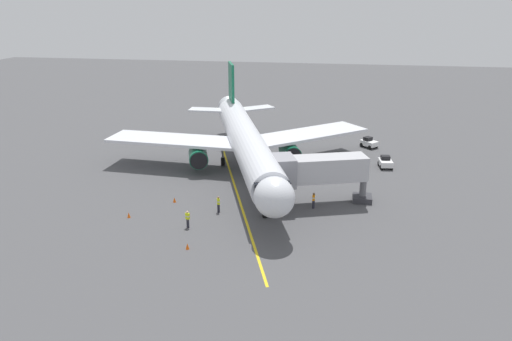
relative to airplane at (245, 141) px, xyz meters
name	(u,v)px	position (x,y,z in m)	size (l,w,h in m)	color
ground_plane	(253,170)	(-0.88, -0.65, -4.00)	(220.00, 220.00, 0.00)	#4C4C4F
apron_lead_in_line	(236,190)	(-0.09, 6.27, -4.00)	(0.24, 40.00, 0.01)	yellow
airplane	(245,141)	(0.00, 0.00, 0.00)	(32.96, 39.20, 11.50)	silver
jet_bridge	(312,170)	(-8.71, 8.96, -0.24)	(11.36, 6.09, 5.40)	#B7B7BC
ground_crew_marshaller	(314,200)	(-9.02, 9.97, -3.12)	(0.26, 0.41, 1.71)	#23232D
ground_crew_wing_walker	(218,204)	(0.36, 12.59, -3.12)	(0.38, 0.47, 1.71)	#23232D
ground_crew_loader	(188,219)	(2.36, 16.50, -3.12)	(0.47, 0.40, 1.71)	#23232D
tug_near_nose	(369,143)	(-15.65, -13.31, -3.30)	(2.69, 2.68, 1.50)	white
tug_portside	(385,162)	(-17.31, -4.49, -3.30)	(1.81, 2.47, 1.50)	white
safety_cone_nose_left	(129,215)	(8.78, 15.34, -3.73)	(0.32, 0.32, 0.55)	#F2590F
safety_cone_nose_right	(187,246)	(1.15, 20.55, -3.73)	(0.32, 0.32, 0.55)	#F2590F
safety_cone_wing_port	(174,200)	(5.59, 10.89, -3.73)	(0.32, 0.32, 0.55)	#F2590F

